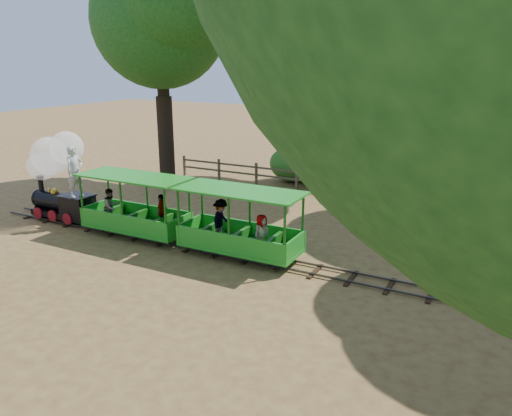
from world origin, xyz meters
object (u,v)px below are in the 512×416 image
at_px(locomotive, 57,170).
at_px(fence, 363,184).
at_px(carriage_rear, 238,230).
at_px(carriage_front, 134,213).

bearing_deg(locomotive, fence, 42.41).
height_order(carriage_rear, fence, carriage_rear).
bearing_deg(fence, carriage_front, -122.93).
height_order(carriage_front, carriage_rear, same).
distance_m(carriage_rear, fence, 8.13).
xyz_separation_m(locomotive, carriage_front, (3.49, -0.10, -1.04)).
height_order(locomotive, fence, locomotive).
bearing_deg(locomotive, carriage_front, -1.61).
relative_size(locomotive, fence, 0.18).
bearing_deg(carriage_rear, fence, 80.02).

